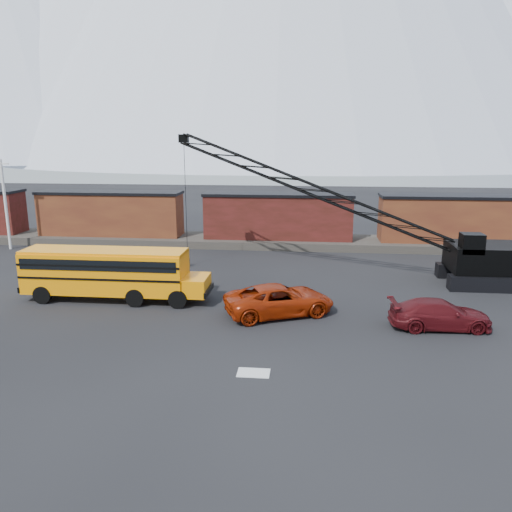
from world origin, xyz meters
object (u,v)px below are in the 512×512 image
at_px(red_pickup, 279,300).
at_px(school_bus, 111,272).
at_px(maroon_suv, 440,314).
at_px(crawler_crane, 327,196).

bearing_deg(red_pickup, school_bus, 58.21).
distance_m(maroon_suv, crawler_crane, 12.61).
xyz_separation_m(red_pickup, maroon_suv, (8.57, -1.23, -0.10)).
height_order(red_pickup, crawler_crane, crawler_crane).
bearing_deg(school_bus, crawler_crane, 28.46).
height_order(school_bus, crawler_crane, crawler_crane).
distance_m(red_pickup, maroon_suv, 8.66).
xyz_separation_m(red_pickup, crawler_crane, (2.81, 8.79, 4.96)).
height_order(red_pickup, maroon_suv, red_pickup).
relative_size(school_bus, maroon_suv, 2.21).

